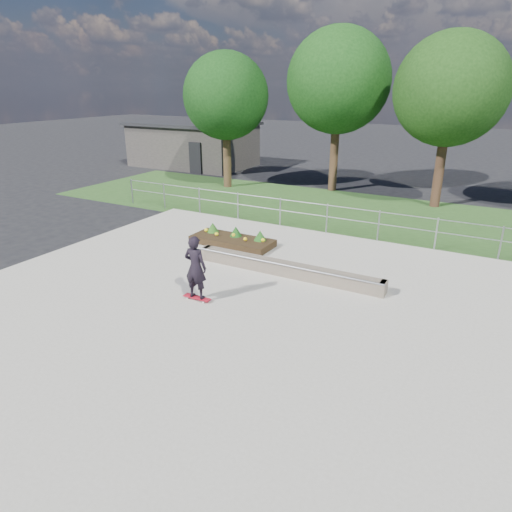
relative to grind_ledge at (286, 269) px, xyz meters
The scene contains 11 objects.
ground 2.96m from the grind_ledge, 98.88° to the right, with size 120.00×120.00×0.00m, color black.
grass_verge 8.11m from the grind_ledge, 93.22° to the left, with size 30.00×8.00×0.02m, color #24451B.
concrete_slab 2.96m from the grind_ledge, 98.88° to the right, with size 15.00×15.00×0.06m, color #9C978A.
fence 4.64m from the grind_ledge, 95.66° to the left, with size 20.06×0.06×1.20m.
building 20.93m from the grind_ledge, 133.77° to the left, with size 8.40×5.40×3.00m.
tree_far_left 13.94m from the grind_ledge, 129.96° to the left, with size 4.55×4.55×7.15m.
tree_mid_left 13.54m from the grind_ledge, 103.74° to the left, with size 5.25×5.25×8.25m.
tree_mid_right 12.41m from the grind_ledge, 77.07° to the left, with size 4.90×4.90×7.70m.
grind_ledge is the anchor object (origin of this frame).
planter_bed 3.35m from the grind_ledge, 150.22° to the left, with size 3.00×1.20×0.61m.
skateboarder 3.09m from the grind_ledge, 116.85° to the right, with size 0.80×0.46×1.80m.
Camera 1 is at (5.81, -8.63, 5.48)m, focal length 32.00 mm.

